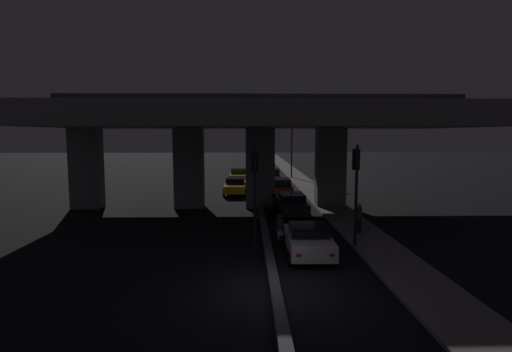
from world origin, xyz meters
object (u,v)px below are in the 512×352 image
Objects in this scene: car_white_lead at (308,240)px; car_white_fourth at (272,176)px; motorcycle_white_filtering_near at (280,231)px; car_dark_green_second at (291,204)px; traffic_light_left_of_median at (255,180)px; motorcycle_black_filtering_mid at (274,205)px; motorcycle_red_filtering_far at (263,188)px; traffic_light_right_of_median at (356,178)px; car_dark_red_third at (280,187)px; car_taxi_yellow_second_oncoming at (239,176)px; street_lamp at (288,141)px; car_taxi_yellow_lead_oncoming at (235,186)px; pedestrian_on_sidewalk at (359,218)px.

car_white_fourth is at bearing 1.01° from car_white_lead.
car_dark_green_second is at bearing -8.85° from motorcycle_white_filtering_near.
traffic_light_left_of_median is 3.03m from motorcycle_white_filtering_near.
car_white_fourth reaches higher than car_dark_green_second.
traffic_light_left_of_median is 2.66× the size of motorcycle_black_filtering_mid.
car_white_fourth is 2.25× the size of motorcycle_red_filtering_far.
traffic_light_right_of_median is 3.64m from car_white_lead.
car_dark_red_third is 7.41m from motorcycle_black_filtering_mid.
street_lamp is at bearing 122.23° from car_taxi_yellow_second_oncoming.
motorcycle_black_filtering_mid is at bearing 80.14° from traffic_light_left_of_median.
traffic_light_right_of_median is 4.42m from motorcycle_white_filtering_near.
traffic_light_left_of_median reaches higher than car_taxi_yellow_lead_oncoming.
car_dark_green_second is (0.25, 8.84, 0.04)m from car_white_lead.
pedestrian_on_sidewalk is at bearing -70.15° from motorcycle_white_filtering_near.
pedestrian_on_sidewalk is (6.88, -14.73, 0.22)m from car_taxi_yellow_lead_oncoming.
car_taxi_yellow_lead_oncoming is (-6.03, 17.00, -2.57)m from traffic_light_right_of_median.
car_white_lead is at bearing 13.20° from car_taxi_yellow_lead_oncoming.
traffic_light_left_of_median is at bearing 176.32° from car_white_fourth.
car_taxi_yellow_lead_oncoming is at bearing 11.30° from motorcycle_white_filtering_near.
pedestrian_on_sidewalk reaches higher than car_white_lead.
car_dark_red_third is at bearing -6.10° from motorcycle_black_filtering_mid.
car_white_lead is at bearing -149.88° from motorcycle_white_filtering_near.
traffic_light_right_of_median is 1.01× the size of car_taxi_yellow_second_oncoming.
car_white_fourth is at bearing -5.40° from motorcycle_red_filtering_far.
traffic_light_left_of_median is 16.57m from motorcycle_red_filtering_far.
car_dark_green_second is 2.95× the size of pedestrian_on_sidewalk.
motorcycle_white_filtering_near is at bearing 179.18° from car_white_fourth.
traffic_light_right_of_median reaches higher than pedestrian_on_sidewalk.
motorcycle_white_filtering_near reaches higher than car_white_lead.
car_white_lead is at bearing -172.36° from motorcycle_black_filtering_mid.
car_white_lead is 0.87× the size of car_taxi_yellow_second_oncoming.
traffic_light_left_of_median is 6.35m from pedestrian_on_sidewalk.
traffic_light_right_of_median reaches higher than car_white_fourth.
car_dark_green_second is 6.22m from pedestrian_on_sidewalk.
car_dark_green_second is 2.50× the size of motorcycle_white_filtering_near.
traffic_light_left_of_median is 1.01× the size of car_dark_green_second.
traffic_light_right_of_median is 1.09× the size of car_white_fourth.
pedestrian_on_sidewalk reaches higher than car_taxi_yellow_second_oncoming.
car_taxi_yellow_lead_oncoming is 2.97× the size of pedestrian_on_sidewalk.
traffic_light_left_of_median is at bearing 179.99° from traffic_light_right_of_median.
car_taxi_yellow_second_oncoming is at bearing 10.52° from car_dark_green_second.
street_lamp is 4.11× the size of motorcycle_black_filtering_mid.
car_dark_red_third is 1.03× the size of car_white_fourth.
pedestrian_on_sidewalk reaches higher than car_taxi_yellow_lead_oncoming.
traffic_light_left_of_median reaches higher than pedestrian_on_sidewalk.
car_white_fourth is at bearing 95.67° from traffic_light_right_of_median.
car_white_lead is at bearing -155.11° from traffic_light_right_of_median.
traffic_light_left_of_median reaches higher than motorcycle_red_filtering_far.
car_dark_green_second is 8.71m from motorcycle_red_filtering_far.
motorcycle_black_filtering_mid is (0.17, 7.21, -0.02)m from motorcycle_white_filtering_near.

